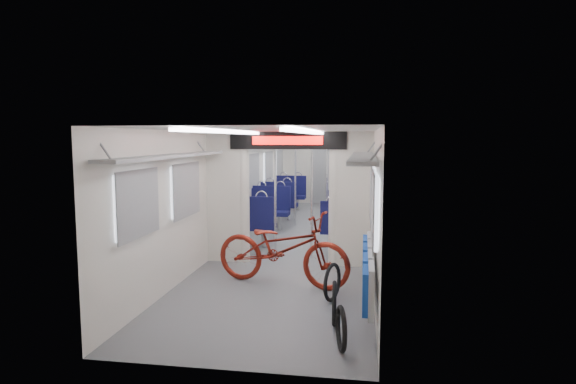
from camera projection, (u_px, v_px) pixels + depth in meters
The scene contains 14 objects.
carriage at pixel (301, 171), 10.02m from camera, with size 12.00×12.02×2.31m.
bicycle at pixel (282, 248), 7.16m from camera, with size 0.74×2.11×1.11m, color maroon.
flip_bench at pixel (368, 269), 5.91m from camera, with size 0.12×2.13×0.54m.
bike_hoop_a at pixel (341, 331), 4.92m from camera, with size 0.49×0.49×0.05m, color black.
bike_hoop_b at pixel (334, 305), 5.63m from camera, with size 0.53×0.53×0.05m, color black.
bike_hoop_c at pixel (332, 284), 6.45m from camera, with size 0.53×0.53×0.05m, color black.
seat_bay_near_left at pixel (262, 212), 10.64m from camera, with size 0.95×2.27×1.16m.
seat_bay_near_right at pixel (346, 216), 10.16m from camera, with size 0.91×2.10×1.11m.
seat_bay_far_left at pixel (285, 195), 13.83m from camera, with size 0.95×2.28×1.16m.
seat_bay_far_right at pixel (351, 196), 13.63m from camera, with size 0.92×2.13×1.12m.
stanchion_near_left at pixel (275, 193), 9.15m from camera, with size 0.04×0.04×2.30m, color silver.
stanchion_near_right at pixel (312, 196), 8.69m from camera, with size 0.04×0.04×2.30m, color silver.
stanchion_far_left at pixel (295, 180), 12.00m from camera, with size 0.04×0.04×2.30m, color silver.
stanchion_far_right at pixel (327, 180), 12.08m from camera, with size 0.04×0.04×2.30m, color silver.
Camera 1 is at (1.28, -10.19, 2.18)m, focal length 30.00 mm.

